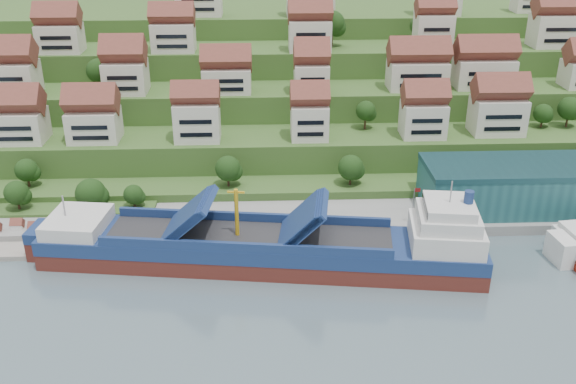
{
  "coord_description": "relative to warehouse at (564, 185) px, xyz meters",
  "views": [
    {
      "loc": [
        -12.07,
        -105.16,
        63.42
      ],
      "look_at": [
        -7.18,
        14.0,
        8.0
      ],
      "focal_mm": 40.0,
      "sensor_mm": 36.0,
      "label": 1
    }
  ],
  "objects": [
    {
      "name": "flagpole",
      "position": [
        -33.89,
        -7.0,
        -0.32
      ],
      "size": [
        1.28,
        0.16,
        8.0
      ],
      "color": "gray",
      "rests_on": "quay"
    },
    {
      "name": "hillside",
      "position": [
        -52.0,
        86.55,
        3.46
      ],
      "size": [
        260.0,
        128.0,
        31.0
      ],
      "color": "#2D4C1E",
      "rests_on": "ground"
    },
    {
      "name": "cargo_ship",
      "position": [
        -62.69,
        -18.1,
        -3.75
      ],
      "size": [
        83.25,
        23.42,
        18.3
      ],
      "rotation": [
        0.0,
        0.0,
        -0.13
      ],
      "color": "#56211A",
      "rests_on": "ground"
    },
    {
      "name": "beach_huts",
      "position": [
        -112.0,
        -6.25,
        -5.1
      ],
      "size": [
        14.4,
        3.7,
        2.2
      ],
      "color": "white",
      "rests_on": "pebble_beach"
    },
    {
      "name": "ground",
      "position": [
        -52.0,
        -17.0,
        -7.2
      ],
      "size": [
        300.0,
        300.0,
        0.0
      ],
      "primitive_type": "plane",
      "color": "slate",
      "rests_on": "ground"
    },
    {
      "name": "hillside_village",
      "position": [
        -51.54,
        43.32,
        17.03
      ],
      "size": [
        156.49,
        61.42,
        28.45
      ],
      "color": "beige",
      "rests_on": "ground"
    },
    {
      "name": "warehouse",
      "position": [
        0.0,
        0.0,
        0.0
      ],
      "size": [
        60.0,
        15.0,
        10.0
      ],
      "primitive_type": "cube",
      "color": "#21575B",
      "rests_on": "quay"
    },
    {
      "name": "pebble_beach",
      "position": [
        -110.0,
        -5.0,
        -6.7
      ],
      "size": [
        45.0,
        20.0,
        1.0
      ],
      "primitive_type": "cube",
      "color": "gray",
      "rests_on": "ground"
    },
    {
      "name": "quay",
      "position": [
        -32.0,
        -2.0,
        -6.1
      ],
      "size": [
        180.0,
        14.0,
        2.2
      ],
      "primitive_type": "cube",
      "color": "gray",
      "rests_on": "ground"
    },
    {
      "name": "hillside_trees",
      "position": [
        -62.57,
        25.39,
        8.59
      ],
      "size": [
        139.11,
        62.86,
        31.97
      ],
      "color": "#1F4216",
      "rests_on": "ground"
    }
  ]
}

